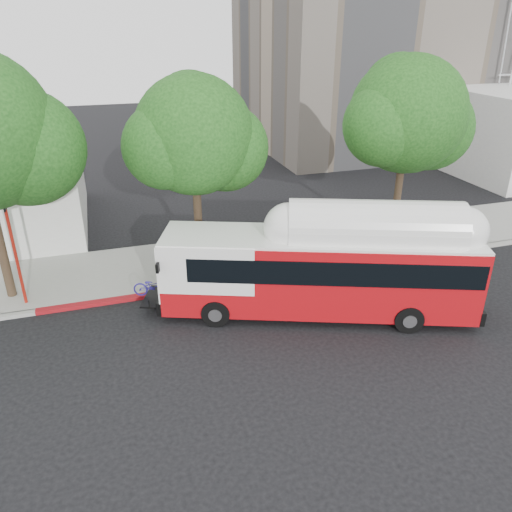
% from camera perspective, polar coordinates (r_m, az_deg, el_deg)
% --- Properties ---
extents(ground, '(120.00, 120.00, 0.00)m').
position_cam_1_polar(ground, '(18.54, 0.54, -8.76)').
color(ground, black).
rests_on(ground, ground).
extents(sidewalk, '(60.00, 5.00, 0.15)m').
position_cam_1_polar(sidewalk, '(23.97, -4.25, -0.28)').
color(sidewalk, gray).
rests_on(sidewalk, ground).
extents(curb_strip, '(60.00, 0.30, 0.15)m').
position_cam_1_polar(curb_strip, '(21.71, -2.64, -3.10)').
color(curb_strip, gray).
rests_on(curb_strip, ground).
extents(red_curb_segment, '(10.00, 0.32, 0.16)m').
position_cam_1_polar(red_curb_segment, '(21.25, -10.49, -4.19)').
color(red_curb_segment, maroon).
rests_on(red_curb_segment, ground).
extents(street_tree_mid, '(5.75, 5.00, 8.62)m').
position_cam_1_polar(street_tree_mid, '(21.57, -6.05, 13.14)').
color(street_tree_mid, '#2D2116').
rests_on(street_tree_mid, ground).
extents(street_tree_right, '(6.21, 5.40, 9.18)m').
position_cam_1_polar(street_tree_right, '(25.27, 17.67, 14.72)').
color(street_tree_right, '#2D2116').
rests_on(street_tree_right, ground).
extents(transit_bus, '(12.52, 6.50, 3.72)m').
position_cam_1_polar(transit_bus, '(19.06, 7.35, -1.92)').
color(transit_bus, '#AE0C12').
rests_on(transit_bus, ground).
extents(signal_pole, '(0.12, 0.41, 4.31)m').
position_cam_1_polar(signal_pole, '(21.26, -25.76, 0.01)').
color(signal_pole, '#AC1D12').
rests_on(signal_pole, ground).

